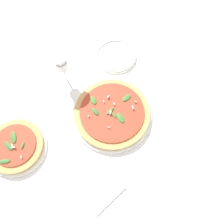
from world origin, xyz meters
name	(u,v)px	position (x,y,z in m)	size (l,w,h in m)	color
ground_plane	(106,108)	(0.00, 0.00, 0.00)	(6.00, 6.00, 0.00)	silver
pizza_arugula_main	(112,113)	(0.01, 0.04, 0.02)	(0.30, 0.30, 0.05)	white
pizza_personal_side	(16,146)	(0.33, -0.13, 0.02)	(0.22, 0.22, 0.05)	white
wine_glass	(60,62)	(0.02, -0.21, 0.12)	(0.09, 0.09, 0.18)	white
napkin	(104,207)	(0.26, 0.24, 0.00)	(0.16, 0.11, 0.01)	white
fork	(102,209)	(0.27, 0.24, 0.01)	(0.21, 0.03, 0.00)	silver
side_plate_white	(116,56)	(-0.20, -0.13, 0.01)	(0.18, 0.18, 0.02)	white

